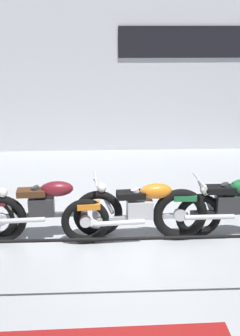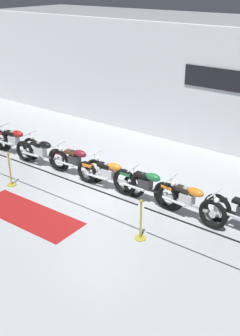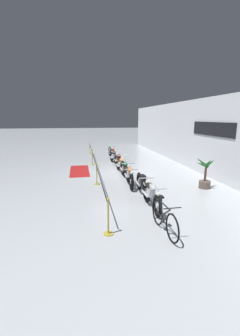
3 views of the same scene
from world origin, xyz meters
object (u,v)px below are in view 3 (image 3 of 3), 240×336
Objects in this scene: motorcycle_black_2 at (114,157)px; stanchion_mid_right at (97,177)px; motorcycle_orange_6 at (129,176)px; stanchion_far_right at (108,222)px; motorcycle_maroon_3 at (119,160)px; stanchion_far_left at (93,156)px; motorcycle_orange_4 at (121,165)px; motorcycle_green_5 at (125,170)px; floor_banner at (80,171)px; motorcycle_silver_8 at (151,195)px; potted_palm_left_of_row at (205,174)px; motorcycle_black_7 at (143,184)px; stanchion_mid_left at (92,160)px; motorcycle_red_1 at (113,153)px; bicycle at (164,219)px; motorcycle_green_0 at (110,151)px.

stanchion_mid_right is at bearing -17.12° from motorcycle_black_2.
motorcycle_orange_6 is 4.62m from stanchion_far_right.
motorcycle_maroon_3 is 1.69m from stanchion_far_left.
motorcycle_green_5 reaches higher than motorcycle_orange_4.
stanchion_mid_right is 0.34× the size of floor_banner.
stanchion_far_left is at bearing 180.00° from stanchion_mid_right.
potted_palm_left_of_row is at bearing 119.99° from motorcycle_silver_8.
motorcycle_orange_6 reaches higher than motorcycle_black_7.
potted_palm_left_of_row is at bearing 38.25° from stanchion_mid_left.
motorcycle_silver_8 reaches higher than motorcycle_black_2.
motorcycle_silver_8 is 3.52m from potted_palm_left_of_row.
motorcycle_red_1 is 5.48m from motorcycle_green_5.
floor_banner is at bearing -163.23° from bicycle.
motorcycle_maroon_3 is at bearing -178.81° from motorcycle_black_7.
motorcycle_red_1 is 8.21m from motorcycle_black_7.
potted_palm_left_of_row is at bearing 98.77° from motorcycle_black_7.
motorcycle_silver_8 is at bearing 21.66° from floor_banner.
motorcycle_black_2 is at bearing -174.28° from motorcycle_maroon_3.
motorcycle_orange_6 reaches higher than motorcycle_black_2.
motorcycle_green_5 is 0.72× the size of floor_banner.
stanchion_mid_left is at bearing -164.89° from motorcycle_black_7.
motorcycle_black_7 is at bearing 4.24° from motorcycle_green_5.
stanchion_far_left is at bearing -166.14° from motorcycle_silver_8.
potted_palm_left_of_row is 7.16m from floor_banner.
motorcycle_maroon_3 is at bearing 56.02° from stanchion_mid_left.
motorcycle_maroon_3 is at bearing 0.29° from motorcycle_green_0.
motorcycle_black_2 is 7.09m from potted_palm_left_of_row.
stanchion_far_right is (4.80, 0.00, 0.00)m from stanchion_mid_right.
motorcycle_orange_4 is at bearing 179.04° from motorcycle_orange_6.
stanchion_far_left is (3.92, -1.62, 0.29)m from motorcycle_green_0.
motorcycle_green_5 is 2.73m from motorcycle_black_7.
motorcycle_black_7 is at bearing 10.06° from motorcycle_orange_6.
stanchion_mid_left reaches higher than motorcycle_red_1.
motorcycle_red_1 is at bearing 0.63° from motorcycle_green_0.
motorcycle_green_0 reaches higher than motorcycle_black_2.
motorcycle_red_1 is at bearing 174.85° from motorcycle_black_2.
bicycle is (8.48, -0.11, -0.06)m from motorcycle_maroon_3.
motorcycle_green_0 is 1.02× the size of motorcycle_green_5.
motorcycle_black_2 is at bearing -2.34° from motorcycle_green_0.
stanchion_mid_right is at bearing -11.87° from motorcycle_green_0.
bicycle reaches higher than motorcycle_green_5.
stanchion_mid_left and stanchion_mid_right have the same top height.
motorcycle_black_2 is at bearing -179.82° from bicycle.
bicycle reaches higher than motorcycle_silver_8.
motorcycle_orange_4 is 4.00m from motorcycle_black_7.
stanchion_mid_right is at bearing -35.95° from motorcycle_orange_4.
stanchion_far_right is at bearing -15.35° from motorcycle_green_5.
potted_palm_left_of_row is at bearing 73.57° from stanchion_mid_right.
bicycle is (1.79, -0.18, -0.07)m from motorcycle_silver_8.
bicycle reaches higher than motorcycle_maroon_3.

